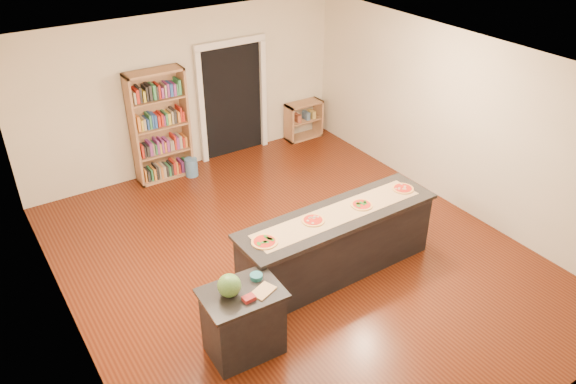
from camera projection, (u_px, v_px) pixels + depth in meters
room at (296, 172)px, 7.32m from camera, size 6.00×7.00×2.80m
doorway at (232, 93)px, 10.34m from camera, size 1.40×0.09×2.21m
kitchen_island at (337, 243)px, 7.54m from camera, size 2.85×0.77×0.94m
side_counter at (243, 322)px, 6.30m from camera, size 0.88×0.65×0.87m
bookshelf at (160, 126)px, 9.60m from camera, size 0.98×0.35×1.96m
low_shelf at (304, 120)px, 11.33m from camera, size 0.76×0.32×0.76m
waste_bin at (191, 167)px, 10.05m from camera, size 0.23×0.23×0.33m
kraft_paper at (338, 213)px, 7.31m from camera, size 2.48×0.48×0.00m
watermelon at (229, 285)px, 5.98m from camera, size 0.26×0.26×0.26m
cutting_board at (263, 291)px, 6.08m from camera, size 0.31×0.26×0.02m
package_red at (249, 298)px, 5.96m from camera, size 0.14×0.10×0.05m
package_teal at (256, 277)px, 6.27m from camera, size 0.14×0.14×0.05m
pizza_a at (265, 242)px, 6.75m from camera, size 0.33×0.33×0.02m
pizza_b at (313, 220)px, 7.15m from camera, size 0.31×0.31×0.02m
pizza_c at (362, 205)px, 7.47m from camera, size 0.29×0.29×0.02m
pizza_d at (403, 188)px, 7.84m from camera, size 0.29×0.29×0.02m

